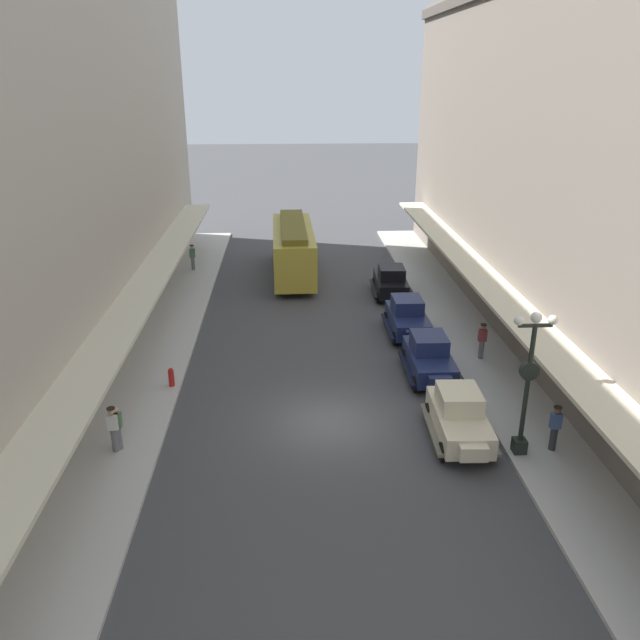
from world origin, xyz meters
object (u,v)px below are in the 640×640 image
object	(u,v)px
fire_hydrant	(171,377)
parked_car_2	(429,356)
pedestrian_2	(555,428)
pedestrian_1	(117,427)
pedestrian_4	(113,429)
lamp_post_with_clock	(528,378)
parked_car_1	(391,280)
pedestrian_3	(193,257)
parked_car_3	(459,415)
parked_car_0	(407,316)
pedestrian_0	(482,341)
streetcar	(293,247)

from	to	relation	value
fire_hydrant	parked_car_2	bearing A→B (deg)	3.29
pedestrian_2	pedestrian_1	bearing A→B (deg)	176.78
fire_hydrant	pedestrian_4	xyz separation A→B (m)	(-1.13, -4.79, 0.45)
fire_hydrant	pedestrian_1	size ratio (longest dim) A/B	0.50
lamp_post_with_clock	fire_hydrant	world-z (taller)	lamp_post_with_clock
parked_car_2	pedestrian_2	xyz separation A→B (m)	(3.01, -6.15, 0.07)
pedestrian_1	fire_hydrant	bearing A→B (deg)	77.49
parked_car_1	pedestrian_4	world-z (taller)	parked_car_1
parked_car_2	fire_hydrant	size ratio (longest dim) A/B	5.21
pedestrian_2	pedestrian_3	size ratio (longest dim) A/B	1.00
parked_car_2	parked_car_3	size ratio (longest dim) A/B	0.99
parked_car_0	pedestrian_2	world-z (taller)	parked_car_0
parked_car_2	lamp_post_with_clock	world-z (taller)	lamp_post_with_clock
parked_car_3	fire_hydrant	xyz separation A→B (m)	(-10.93, 4.41, -0.38)
fire_hydrant	pedestrian_0	distance (m)	13.82
pedestrian_4	parked_car_0	bearing A→B (deg)	40.45
fire_hydrant	pedestrian_3	bearing A→B (deg)	94.51
lamp_post_with_clock	pedestrian_0	xyz separation A→B (m)	(0.91, 7.65, -1.97)
parked_car_0	pedestrian_0	xyz separation A→B (m)	(2.78, -3.40, 0.07)
parked_car_1	lamp_post_with_clock	distance (m)	17.15
parked_car_2	pedestrian_3	world-z (taller)	parked_car_2
pedestrian_1	pedestrian_3	distance (m)	21.43
parked_car_2	pedestrian_0	distance (m)	3.06
fire_hydrant	pedestrian_4	world-z (taller)	pedestrian_4
pedestrian_2	parked_car_3	bearing A→B (deg)	159.93
parked_car_3	fire_hydrant	distance (m)	11.80
pedestrian_4	streetcar	bearing A→B (deg)	72.44
parked_car_0	streetcar	world-z (taller)	streetcar
parked_car_3	pedestrian_1	xyz separation A→B (m)	(-11.97, -0.26, 0.05)
pedestrian_0	pedestrian_1	distance (m)	16.16
parked_car_3	lamp_post_with_clock	size ratio (longest dim) A/B	0.83
parked_car_3	pedestrian_0	distance (m)	7.00
pedestrian_0	fire_hydrant	bearing A→B (deg)	-171.53
parked_car_3	pedestrian_2	world-z (taller)	parked_car_3
parked_car_0	fire_hydrant	distance (m)	12.17
parked_car_3	pedestrian_4	bearing A→B (deg)	-178.19
pedestrian_3	pedestrian_4	bearing A→B (deg)	-89.48
parked_car_3	pedestrian_3	size ratio (longest dim) A/B	2.58
lamp_post_with_clock	parked_car_3	bearing A→B (deg)	146.42
parked_car_2	pedestrian_2	world-z (taller)	parked_car_2
parked_car_2	parked_car_1	bearing A→B (deg)	89.91
fire_hydrant	pedestrian_3	xyz separation A→B (m)	(-1.32, 16.75, 0.45)
lamp_post_with_clock	pedestrian_1	size ratio (longest dim) A/B	3.15
parked_car_2	pedestrian_2	bearing A→B (deg)	-63.87
streetcar	pedestrian_3	size ratio (longest dim) A/B	5.77
lamp_post_with_clock	parked_car_0	bearing A→B (deg)	99.62
parked_car_3	lamp_post_with_clock	xyz separation A→B (m)	(1.82, -1.21, 2.04)
parked_car_1	pedestrian_0	xyz separation A→B (m)	(2.70, -9.28, 0.07)
lamp_post_with_clock	pedestrian_3	bearing A→B (deg)	122.17
fire_hydrant	pedestrian_1	bearing A→B (deg)	-102.51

